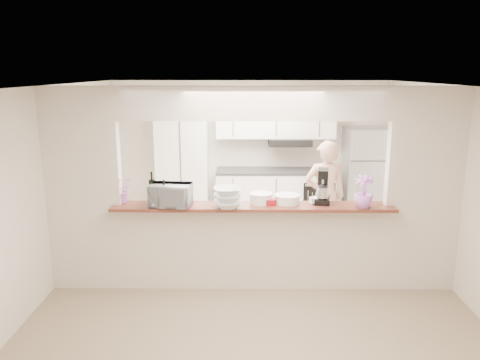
{
  "coord_description": "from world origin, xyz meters",
  "views": [
    {
      "loc": [
        -0.11,
        -5.47,
        2.67
      ],
      "look_at": [
        -0.16,
        0.3,
        1.32
      ],
      "focal_mm": 35.0,
      "sensor_mm": 36.0,
      "label": 1
    }
  ],
  "objects_px": {
    "toaster_oven": "(171,195)",
    "stand_mixer": "(323,188)",
    "refrigerator": "(365,176)",
    "person": "(325,197)"
  },
  "relations": [
    {
      "from": "toaster_oven",
      "to": "stand_mixer",
      "type": "bearing_deg",
      "value": 10.15
    },
    {
      "from": "stand_mixer",
      "to": "toaster_oven",
      "type": "bearing_deg",
      "value": -174.89
    },
    {
      "from": "refrigerator",
      "to": "toaster_oven",
      "type": "relative_size",
      "value": 3.52
    },
    {
      "from": "refrigerator",
      "to": "toaster_oven",
      "type": "bearing_deg",
      "value": -137.8
    },
    {
      "from": "refrigerator",
      "to": "stand_mixer",
      "type": "bearing_deg",
      "value": -114.85
    },
    {
      "from": "refrigerator",
      "to": "toaster_oven",
      "type": "height_order",
      "value": "refrigerator"
    },
    {
      "from": "refrigerator",
      "to": "toaster_oven",
      "type": "xyz_separation_m",
      "value": [
        -3.03,
        -2.75,
        0.37
      ]
    },
    {
      "from": "toaster_oven",
      "to": "person",
      "type": "xyz_separation_m",
      "value": [
        2.07,
        1.3,
        -0.38
      ]
    },
    {
      "from": "refrigerator",
      "to": "person",
      "type": "distance_m",
      "value": 1.74
    },
    {
      "from": "stand_mixer",
      "to": "person",
      "type": "distance_m",
      "value": 1.24
    }
  ]
}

